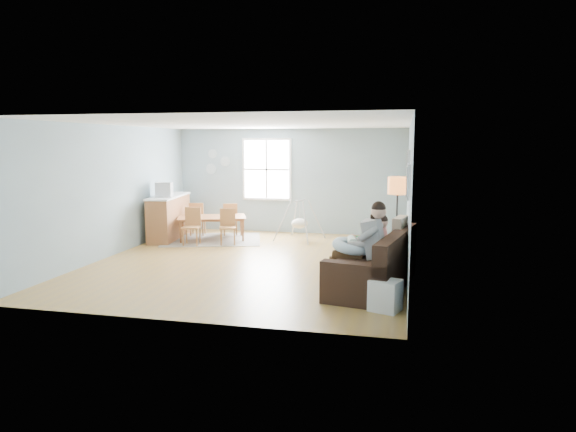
% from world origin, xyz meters
% --- Properties ---
extents(room, '(8.40, 9.40, 3.90)m').
position_xyz_m(room, '(0.00, 0.00, 2.42)').
color(room, '#AF843E').
extents(window, '(1.32, 0.08, 1.62)m').
position_xyz_m(window, '(-0.60, 3.46, 1.65)').
color(window, white).
rests_on(window, room).
extents(pictures, '(0.05, 1.34, 0.74)m').
position_xyz_m(pictures, '(2.97, -1.05, 1.85)').
color(pictures, white).
rests_on(pictures, room).
extents(wall_plates, '(0.67, 0.02, 0.66)m').
position_xyz_m(wall_plates, '(-2.00, 3.47, 1.83)').
color(wall_plates, '#93A9B1').
rests_on(wall_plates, room).
extents(sofa, '(1.40, 2.44, 0.93)m').
position_xyz_m(sofa, '(2.52, -1.34, 0.33)').
color(sofa, black).
rests_on(sofa, room).
extents(green_throw, '(1.16, 0.99, 0.04)m').
position_xyz_m(green_throw, '(2.57, -0.57, 0.59)').
color(green_throw, '#155F26').
rests_on(green_throw, sofa).
extents(beige_pillow, '(0.26, 0.55, 0.53)m').
position_xyz_m(beige_pillow, '(2.86, -0.79, 0.83)').
color(beige_pillow, tan).
rests_on(beige_pillow, sofa).
extents(father, '(1.03, 0.51, 1.45)m').
position_xyz_m(father, '(2.31, -1.63, 0.78)').
color(father, gray).
rests_on(father, sofa).
extents(nursing_pillow, '(0.81, 0.80, 0.26)m').
position_xyz_m(nursing_pillow, '(2.14, -1.60, 0.73)').
color(nursing_pillow, silver).
rests_on(nursing_pillow, father).
extents(infant, '(0.20, 0.42, 0.15)m').
position_xyz_m(infant, '(2.14, -1.56, 0.81)').
color(infant, silver).
rests_on(infant, nursing_pillow).
extents(toddler, '(0.64, 0.41, 0.95)m').
position_xyz_m(toddler, '(2.47, -1.11, 0.79)').
color(toddler, white).
rests_on(toddler, sofa).
extents(floor_lamp, '(0.35, 0.35, 1.73)m').
position_xyz_m(floor_lamp, '(2.80, -0.18, 1.43)').
color(floor_lamp, black).
rests_on(floor_lamp, room).
extents(storage_cube, '(0.49, 0.47, 0.44)m').
position_xyz_m(storage_cube, '(2.69, -2.45, 0.22)').
color(storage_cube, white).
rests_on(storage_cube, room).
extents(rug, '(2.70, 2.33, 0.01)m').
position_xyz_m(rug, '(-1.60, 2.04, 0.01)').
color(rug, gray).
rests_on(rug, room).
extents(dining_table, '(1.83, 1.42, 0.57)m').
position_xyz_m(dining_table, '(-1.60, 2.04, 0.28)').
color(dining_table, brown).
rests_on(dining_table, rug).
extents(chair_sw, '(0.45, 0.45, 0.86)m').
position_xyz_m(chair_sw, '(-1.83, 1.37, 0.48)').
color(chair_sw, olive).
rests_on(chair_sw, rug).
extents(chair_se, '(0.48, 0.48, 0.83)m').
position_xyz_m(chair_se, '(-1.04, 1.60, 0.46)').
color(chair_se, olive).
rests_on(chair_se, rug).
extents(chair_nw, '(0.46, 0.46, 0.85)m').
position_xyz_m(chair_nw, '(-2.16, 2.46, 0.48)').
color(chair_nw, olive).
rests_on(chair_nw, rug).
extents(chair_ne, '(0.48, 0.48, 0.83)m').
position_xyz_m(chair_ne, '(-1.36, 2.70, 0.46)').
color(chair_ne, olive).
rests_on(chair_ne, rug).
extents(counter, '(0.81, 1.96, 1.07)m').
position_xyz_m(counter, '(-2.70, 2.00, 0.54)').
color(counter, brown).
rests_on(counter, room).
extents(monitor, '(0.44, 0.43, 0.35)m').
position_xyz_m(monitor, '(-2.64, 1.64, 1.24)').
color(monitor, '#BAB9BE').
rests_on(monitor, counter).
extents(baby_swing, '(1.18, 1.19, 0.97)m').
position_xyz_m(baby_swing, '(0.49, 2.41, 0.43)').
color(baby_swing, '#BAB9BE').
rests_on(baby_swing, room).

